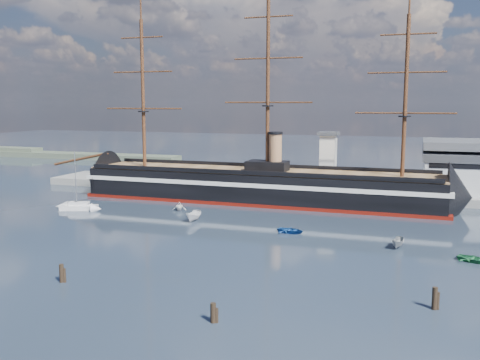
% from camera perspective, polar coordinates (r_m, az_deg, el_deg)
% --- Properties ---
extents(ground, '(600.00, 600.00, 0.00)m').
position_cam_1_polar(ground, '(112.16, 5.02, -4.41)').
color(ground, '#1C232F').
rests_on(ground, ground).
extents(quay, '(180.00, 18.00, 2.00)m').
position_cam_1_polar(quay, '(145.38, 12.20, -1.65)').
color(quay, slate).
rests_on(quay, ground).
extents(quay_tower, '(5.00, 5.00, 15.00)m').
position_cam_1_polar(quay_tower, '(142.03, 9.37, 2.17)').
color(quay_tower, silver).
rests_on(quay_tower, ground).
extents(shoreline, '(120.00, 10.00, 4.00)m').
position_cam_1_polar(shoreline, '(261.16, -20.67, 2.64)').
color(shoreline, '#3F4C38').
rests_on(shoreline, ground).
extents(warship, '(112.96, 17.19, 53.94)m').
position_cam_1_polar(warship, '(133.92, 1.37, -0.55)').
color(warship, black).
rests_on(warship, ground).
extents(sailboat, '(8.78, 5.06, 13.49)m').
position_cam_1_polar(sailboat, '(128.65, -16.81, -2.71)').
color(sailboat, silver).
rests_on(sailboat, ground).
extents(motorboat_a, '(6.51, 2.42, 2.60)m').
position_cam_1_polar(motorboat_a, '(112.18, -4.94, -4.41)').
color(motorboat_a, white).
rests_on(motorboat_a, ground).
extents(motorboat_b, '(1.75, 3.34, 1.49)m').
position_cam_1_polar(motorboat_b, '(102.30, 5.41, -5.65)').
color(motorboat_b, navy).
rests_on(motorboat_b, ground).
extents(motorboat_c, '(5.49, 2.78, 2.10)m').
position_cam_1_polar(motorboat_c, '(95.56, 16.49, -6.96)').
color(motorboat_c, gray).
rests_on(motorboat_c, ground).
extents(motorboat_d, '(6.37, 4.42, 2.15)m').
position_cam_1_polar(motorboat_d, '(123.93, -6.48, -3.22)').
color(motorboat_d, white).
rests_on(motorboat_d, ground).
extents(motorboat_e, '(2.40, 3.36, 1.46)m').
position_cam_1_polar(motorboat_e, '(91.38, 23.68, -8.02)').
color(motorboat_e, '#1E6439').
rests_on(motorboat_e, ground).
extents(piling_near_left, '(0.64, 0.64, 3.28)m').
position_cam_1_polar(piling_near_left, '(78.78, -18.45, -10.31)').
color(piling_near_left, black).
rests_on(piling_near_left, ground).
extents(piling_near_mid, '(0.64, 0.64, 2.99)m').
position_cam_1_polar(piling_near_mid, '(62.23, -2.87, -14.94)').
color(piling_near_mid, black).
rests_on(piling_near_mid, ground).
extents(piling_near_right, '(0.64, 0.64, 3.45)m').
position_cam_1_polar(piling_near_right, '(69.73, 19.99, -12.84)').
color(piling_near_right, black).
rests_on(piling_near_right, ground).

